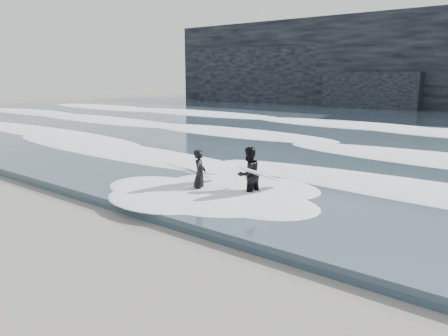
# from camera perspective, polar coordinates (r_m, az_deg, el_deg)

# --- Properties ---
(ground) EXTENTS (120.00, 120.00, 0.00)m
(ground) POSITION_cam_1_polar(r_m,az_deg,el_deg) (10.56, -25.14, -9.79)
(ground) COLOR #847453
(ground) RESTS_ON ground
(sea) EXTENTS (90.00, 52.00, 0.30)m
(sea) POSITION_cam_1_polar(r_m,az_deg,el_deg) (34.47, 23.76, 5.12)
(sea) COLOR #2F404D
(sea) RESTS_ON ground
(foam_near) EXTENTS (60.00, 3.20, 0.20)m
(foam_near) POSITION_cam_1_polar(r_m,az_deg,el_deg) (16.22, 4.40, 0.22)
(foam_near) COLOR white
(foam_near) RESTS_ON sea
(foam_mid) EXTENTS (60.00, 4.00, 0.24)m
(foam_mid) POSITION_cam_1_polar(r_m,az_deg,el_deg) (22.25, 14.74, 3.15)
(foam_mid) COLOR white
(foam_mid) RESTS_ON sea
(foam_far) EXTENTS (60.00, 4.80, 0.30)m
(foam_far) POSITION_cam_1_polar(r_m,az_deg,el_deg) (30.62, 21.78, 5.09)
(foam_far) COLOR white
(foam_far) RESTS_ON sea
(surfer_left) EXTENTS (1.07, 2.01, 1.53)m
(surfer_left) POSITION_cam_1_polar(r_m,az_deg,el_deg) (13.30, -3.51, -0.76)
(surfer_left) COLOR black
(surfer_left) RESTS_ON ground
(surfer_right) EXTENTS (1.20, 2.01, 1.66)m
(surfer_right) POSITION_cam_1_polar(r_m,az_deg,el_deg) (12.93, 3.43, -0.85)
(surfer_right) COLOR black
(surfer_right) RESTS_ON ground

